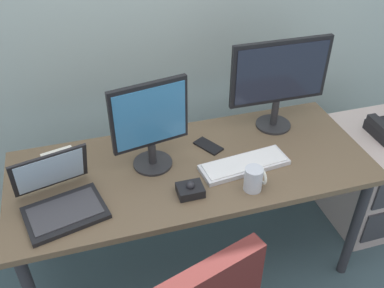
% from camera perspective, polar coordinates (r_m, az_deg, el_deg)
% --- Properties ---
extents(ground_plane, '(8.00, 8.00, 0.00)m').
position_cam_1_polar(ground_plane, '(2.48, -0.00, -15.37)').
color(ground_plane, '#3C5259').
extents(desk, '(1.66, 0.68, 0.70)m').
position_cam_1_polar(desk, '(2.03, -0.00, -4.38)').
color(desk, brown).
rests_on(desk, ground).
extents(file_cabinet, '(0.42, 0.53, 0.61)m').
position_cam_1_polar(file_cabinet, '(2.73, 22.63, -3.96)').
color(file_cabinet, beige).
rests_on(file_cabinet, ground).
extents(monitor_main, '(0.50, 0.18, 0.47)m').
position_cam_1_polar(monitor_main, '(2.13, 11.55, 8.61)').
color(monitor_main, '#262628').
rests_on(monitor_main, desk).
extents(monitor_side, '(0.35, 0.18, 0.42)m').
position_cam_1_polar(monitor_side, '(1.85, -5.58, 2.88)').
color(monitor_side, '#262628').
rests_on(monitor_side, desk).
extents(keyboard, '(0.42, 0.18, 0.03)m').
position_cam_1_polar(keyboard, '(1.97, 6.96, -2.71)').
color(keyboard, silver).
rests_on(keyboard, desk).
extents(laptop, '(0.37, 0.36, 0.23)m').
position_cam_1_polar(laptop, '(1.82, -17.15, -6.76)').
color(laptop, black).
rests_on(laptop, desk).
extents(trackball_mouse, '(0.11, 0.09, 0.07)m').
position_cam_1_polar(trackball_mouse, '(1.82, -0.23, -6.06)').
color(trackball_mouse, black).
rests_on(trackball_mouse, desk).
extents(coffee_mug, '(0.09, 0.08, 0.11)m').
position_cam_1_polar(coffee_mug, '(1.84, 8.23, -4.60)').
color(coffee_mug, silver).
rests_on(coffee_mug, desk).
extents(paper_notepad, '(0.19, 0.24, 0.01)m').
position_cam_1_polar(paper_notepad, '(2.07, -16.88, -2.33)').
color(paper_notepad, white).
rests_on(paper_notepad, desk).
extents(cell_phone, '(0.13, 0.16, 0.01)m').
position_cam_1_polar(cell_phone, '(2.09, 2.17, -0.27)').
color(cell_phone, black).
rests_on(cell_phone, desk).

